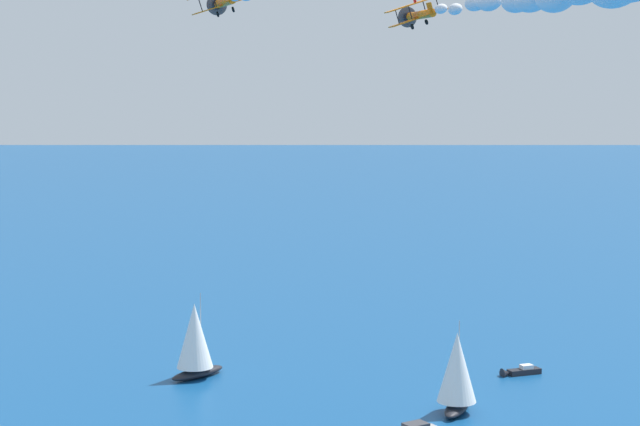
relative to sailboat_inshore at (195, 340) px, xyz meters
name	(u,v)px	position (x,y,z in m)	size (l,w,h in m)	color
sailboat_inshore	(195,340)	(0.00, 0.00, 0.00)	(11.02, 6.64, 13.81)	black
sailboat_trailing	(457,372)	(17.41, -40.64, -0.22)	(10.44, 7.89, 13.33)	black
motorboat_outer_ring_d	(519,372)	(41.12, -33.27, -5.76)	(7.13, 4.09, 2.02)	black
biplane_lead	(223,1)	(-27.57, -46.53, 49.19)	(7.35, 7.15, 3.98)	orange
biplane_wingman	(419,14)	(-9.86, -58.30, 48.06)	(7.35, 7.15, 3.98)	orange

